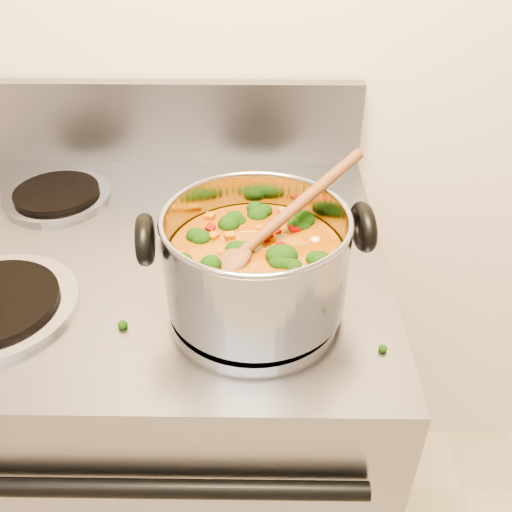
# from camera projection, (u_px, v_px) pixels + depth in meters

# --- Properties ---
(electric_range) EXTENTS (0.77, 0.69, 1.08)m
(electric_range) POSITION_uv_depth(u_px,v_px,m) (168.00, 424.00, 1.18)
(electric_range) COLOR gray
(electric_range) RESTS_ON ground
(stockpot) EXTENTS (0.30, 0.24, 0.15)m
(stockpot) POSITION_uv_depth(u_px,v_px,m) (256.00, 263.00, 0.75)
(stockpot) COLOR #9D9EA5
(stockpot) RESTS_ON electric_range
(wooden_spoon) EXTENTS (0.22, 0.20, 0.10)m
(wooden_spoon) POSITION_uv_depth(u_px,v_px,m) (265.00, 233.00, 0.73)
(wooden_spoon) COLOR brown
(wooden_spoon) RESTS_ON stockpot
(cooktop_crumbs) EXTENTS (0.26, 0.17, 0.01)m
(cooktop_crumbs) POSITION_uv_depth(u_px,v_px,m) (349.00, 334.00, 0.75)
(cooktop_crumbs) COLOR black
(cooktop_crumbs) RESTS_ON electric_range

